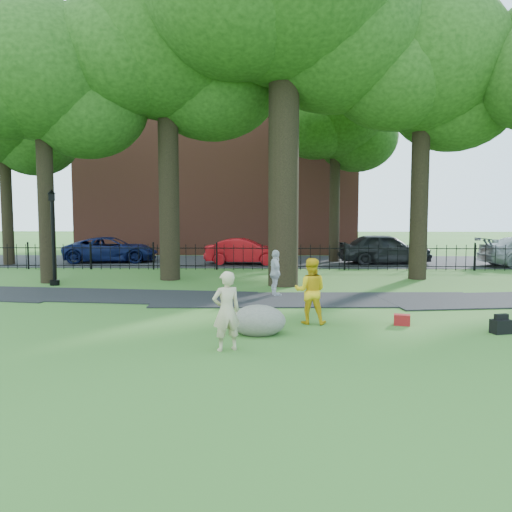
{
  "coord_description": "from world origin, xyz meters",
  "views": [
    {
      "loc": [
        -0.47,
        -11.29,
        2.68
      ],
      "look_at": [
        -0.86,
        2.0,
        1.53
      ],
      "focal_mm": 35.0,
      "sensor_mm": 36.0,
      "label": 1
    }
  ],
  "objects_px": {
    "boulder": "(258,318)",
    "red_sedan": "(245,251)",
    "woman": "(226,311)",
    "man": "(310,291)",
    "lamppost": "(53,239)",
    "big_tree": "(288,1)"
  },
  "relations": [
    {
      "from": "boulder",
      "to": "red_sedan",
      "type": "distance_m",
      "value": 14.99
    },
    {
      "from": "woman",
      "to": "man",
      "type": "bearing_deg",
      "value": -151.5
    },
    {
      "from": "man",
      "to": "woman",
      "type": "bearing_deg",
      "value": 59.45
    },
    {
      "from": "man",
      "to": "boulder",
      "type": "height_order",
      "value": "man"
    },
    {
      "from": "lamppost",
      "to": "red_sedan",
      "type": "height_order",
      "value": "lamppost"
    },
    {
      "from": "woman",
      "to": "man",
      "type": "distance_m",
      "value": 3.03
    },
    {
      "from": "man",
      "to": "red_sedan",
      "type": "distance_m",
      "value": 14.04
    },
    {
      "from": "woman",
      "to": "red_sedan",
      "type": "height_order",
      "value": "woman"
    },
    {
      "from": "woman",
      "to": "lamppost",
      "type": "xyz_separation_m",
      "value": [
        -7.14,
        8.55,
        0.95
      ]
    },
    {
      "from": "man",
      "to": "red_sedan",
      "type": "relative_size",
      "value": 0.39
    },
    {
      "from": "big_tree",
      "to": "man",
      "type": "bearing_deg",
      "value": -86.73
    },
    {
      "from": "red_sedan",
      "to": "boulder",
      "type": "bearing_deg",
      "value": -172.28
    },
    {
      "from": "man",
      "to": "boulder",
      "type": "bearing_deg",
      "value": 48.03
    },
    {
      "from": "big_tree",
      "to": "lamppost",
      "type": "xyz_separation_m",
      "value": [
        -8.6,
        -0.3,
        -8.41
      ]
    },
    {
      "from": "woman",
      "to": "red_sedan",
      "type": "distance_m",
      "value": 16.28
    },
    {
      "from": "woman",
      "to": "boulder",
      "type": "distance_m",
      "value": 1.51
    },
    {
      "from": "boulder",
      "to": "red_sedan",
      "type": "bearing_deg",
      "value": 94.08
    },
    {
      "from": "boulder",
      "to": "lamppost",
      "type": "distance_m",
      "value": 10.67
    },
    {
      "from": "woman",
      "to": "lamppost",
      "type": "relative_size",
      "value": 0.44
    },
    {
      "from": "boulder",
      "to": "red_sedan",
      "type": "relative_size",
      "value": 0.3
    },
    {
      "from": "boulder",
      "to": "lamppost",
      "type": "height_order",
      "value": "lamppost"
    },
    {
      "from": "woman",
      "to": "man",
      "type": "height_order",
      "value": "man"
    }
  ]
}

